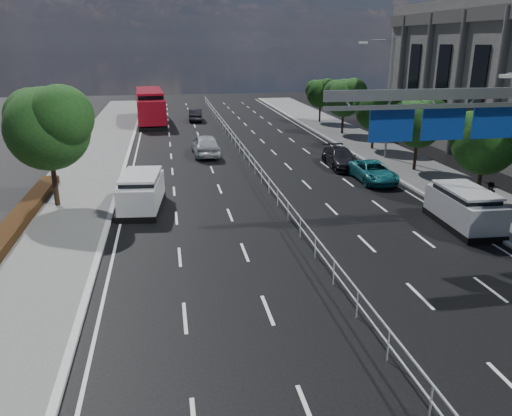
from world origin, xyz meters
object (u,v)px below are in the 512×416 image
object	(u,v)px
parked_car_dark	(341,158)
silver_minivan	(464,208)
parked_car_teal	(373,172)
pedestrian_b	(488,197)
near_car_dark	(196,115)
white_minivan	(142,192)
red_bus	(150,106)
near_car_silver	(205,145)
overhead_gantry	(461,117)

from	to	relation	value
parked_car_dark	silver_minivan	bearing A→B (deg)	-79.95
silver_minivan	parked_car_teal	xyz separation A→B (m)	(-1.00, 8.77, -0.31)
pedestrian_b	near_car_dark	bearing A→B (deg)	-58.16
pedestrian_b	white_minivan	bearing A→B (deg)	-1.13
red_bus	pedestrian_b	size ratio (longest dim) A/B	7.43
silver_minivan	parked_car_dark	world-z (taller)	silver_minivan
parked_car_dark	pedestrian_b	xyz separation A→B (m)	(4.04, -11.47, 0.28)
white_minivan	near_car_silver	distance (m)	13.81
white_minivan	parked_car_teal	bearing A→B (deg)	18.62
red_bus	near_car_dark	xyz separation A→B (m)	(5.07, 0.45, -1.22)
near_car_dark	parked_car_teal	distance (m)	30.07
parked_car_dark	near_car_silver	bearing A→B (deg)	150.47
near_car_silver	white_minivan	bearing A→B (deg)	69.54
red_bus	parked_car_dark	distance (m)	27.76
silver_minivan	parked_car_dark	distance (m)	12.96
parked_car_dark	pedestrian_b	distance (m)	12.16
overhead_gantry	white_minivan	distance (m)	16.29
overhead_gantry	parked_car_dark	size ratio (longest dim) A/B	2.16
near_car_dark	pedestrian_b	bearing A→B (deg)	114.50
silver_minivan	white_minivan	bearing A→B (deg)	163.71
red_bus	parked_car_dark	size ratio (longest dim) A/B	2.61
white_minivan	near_car_dark	world-z (taller)	white_minivan
near_car_dark	pedestrian_b	size ratio (longest dim) A/B	2.48
parked_car_dark	near_car_dark	bearing A→B (deg)	112.17
silver_minivan	parked_car_dark	bearing A→B (deg)	101.13
overhead_gantry	silver_minivan	xyz separation A→B (m)	(1.56, 1.21, -4.65)
near_car_silver	parked_car_dark	xyz separation A→B (m)	(9.34, -5.75, -0.17)
near_car_silver	pedestrian_b	xyz separation A→B (m)	(13.38, -17.21, 0.11)
overhead_gantry	pedestrian_b	bearing A→B (deg)	34.19
near_car_silver	parked_car_dark	distance (m)	10.97
near_car_dark	parked_car_teal	bearing A→B (deg)	113.49
white_minivan	silver_minivan	bearing A→B (deg)	-13.31
near_car_dark	parked_car_dark	size ratio (longest dim) A/B	0.87
white_minivan	pedestrian_b	size ratio (longest dim) A/B	2.90
parked_car_dark	overhead_gantry	bearing A→B (deg)	-86.95
overhead_gantry	white_minivan	bearing A→B (deg)	154.45
silver_minivan	pedestrian_b	distance (m)	2.62
white_minivan	silver_minivan	size ratio (longest dim) A/B	1.01
silver_minivan	parked_car_dark	xyz separation A→B (m)	(-1.80, 12.83, -0.27)
near_car_dark	parked_car_teal	world-z (taller)	near_car_dark
near_car_silver	parked_car_teal	bearing A→B (deg)	134.56
white_minivan	pedestrian_b	world-z (taller)	white_minivan
overhead_gantry	parked_car_dark	distance (m)	14.89
white_minivan	red_bus	xyz separation A→B (m)	(-0.14, 31.25, 0.91)
near_car_silver	pedestrian_b	bearing A→B (deg)	126.47
overhead_gantry	white_minivan	world-z (taller)	overhead_gantry
overhead_gantry	near_car_dark	xyz separation A→B (m)	(-9.17, 38.44, -4.93)
near_car_silver	parked_car_dark	world-z (taller)	near_car_silver
near_car_dark	silver_minivan	xyz separation A→B (m)	(10.73, -37.22, 0.28)
parked_car_teal	pedestrian_b	distance (m)	8.09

